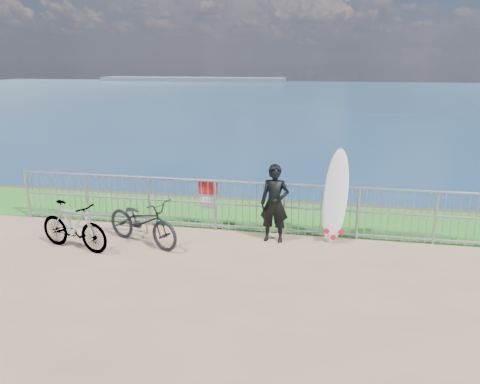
% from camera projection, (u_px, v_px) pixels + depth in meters
% --- Properties ---
extents(grass_strip, '(120.00, 120.00, 0.00)m').
position_uv_depth(grass_strip, '(247.00, 214.00, 11.18)').
color(grass_strip, '#21711F').
rests_on(grass_strip, ground).
extents(seascape, '(260.00, 260.00, 5.00)m').
position_uv_depth(seascape, '(193.00, 81.00, 156.85)').
color(seascape, brown).
rests_on(seascape, ground).
extents(railing, '(10.06, 0.10, 1.13)m').
position_uv_depth(railing, '(238.00, 206.00, 9.98)').
color(railing, gray).
rests_on(railing, ground).
extents(surfer, '(0.62, 0.44, 1.60)m').
position_uv_depth(surfer, '(275.00, 204.00, 9.39)').
color(surfer, black).
rests_on(surfer, ground).
extents(surfboard, '(0.61, 0.57, 1.91)m').
position_uv_depth(surfboard, '(335.00, 200.00, 9.38)').
color(surfboard, white).
rests_on(surfboard, ground).
extents(bicycle_near, '(1.94, 1.33, 0.96)m').
position_uv_depth(bicycle_near, '(142.00, 221.00, 9.31)').
color(bicycle_near, black).
rests_on(bicycle_near, ground).
extents(bicycle_far, '(1.67, 0.84, 0.97)m').
position_uv_depth(bicycle_far, '(73.00, 226.00, 9.05)').
color(bicycle_far, black).
rests_on(bicycle_far, ground).
extents(bike_rack, '(1.99, 0.05, 0.41)m').
position_uv_depth(bike_rack, '(107.00, 217.00, 10.02)').
color(bike_rack, gray).
rests_on(bike_rack, ground).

